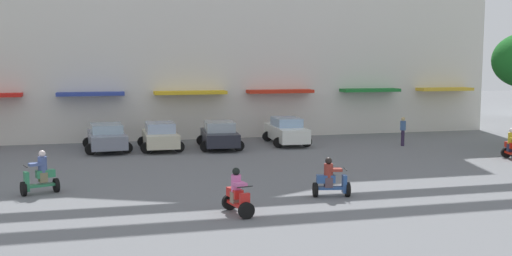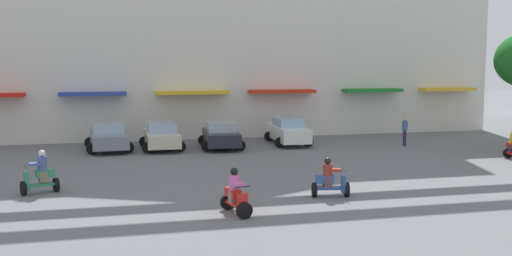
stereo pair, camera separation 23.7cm
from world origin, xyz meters
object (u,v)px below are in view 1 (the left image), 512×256
Objects in this scene: parked_car_1 at (160,136)px; scooter_rider_6 at (331,181)px; scooter_rider_1 at (512,147)px; scooter_rider_3 at (40,176)px; parked_car_0 at (107,137)px; parked_car_2 at (220,135)px; parked_car_3 at (286,131)px; pedestrian_0 at (403,129)px; scooter_rider_5 at (237,195)px.

scooter_rider_6 is at bearing -69.68° from parked_car_1.
scooter_rider_3 reaches higher than scooter_rider_1.
parked_car_1 is (2.83, -0.37, 0.01)m from parked_car_0.
parked_car_1 is at bearing 174.71° from parked_car_2.
scooter_rider_1 is (9.09, -8.05, -0.15)m from parked_car_3.
scooter_rider_3 is at bearing -174.07° from scooter_rider_1.
parked_car_0 is at bearing 173.75° from parked_car_2.
scooter_rider_5 is at bearing -134.88° from pedestrian_0.
pedestrian_0 is (-2.88, 5.67, 0.31)m from scooter_rider_1.
pedestrian_0 reaches higher than scooter_rider_5.
parked_car_2 is 10.44m from pedestrian_0.
parked_car_2 is 14.42m from scooter_rider_5.
scooter_rider_1 reaches higher than parked_car_0.
scooter_rider_6 is at bearing -16.97° from scooter_rider_3.
scooter_rider_6 is (1.58, -12.70, -0.16)m from parked_car_2.
scooter_rider_6 is 14.05m from pedestrian_0.
parked_car_1 is 7.35m from parked_car_3.
parked_car_2 is at bearing -5.29° from parked_car_1.
parked_car_1 is 0.86× the size of parked_car_3.
parked_car_1 is 2.64× the size of scooter_rider_5.
parked_car_2 is (3.24, -0.30, -0.00)m from parked_car_1.
scooter_rider_6 is (3.78, 1.55, -0.01)m from scooter_rider_5.
parked_car_3 is (10.17, 0.03, 0.04)m from parked_car_0.
scooter_rider_3 is (-5.31, -9.91, -0.09)m from parked_car_1.
parked_car_3 is at bearing 67.13° from scooter_rider_5.
parked_car_1 is at bearing 61.85° from scooter_rider_3.
scooter_rider_3 is 10.58m from scooter_rider_6.
scooter_rider_5 is at bearing -112.87° from parked_car_3.
parked_car_0 is 15.40m from scooter_rider_6.
scooter_rider_3 is (-8.54, -9.61, -0.09)m from parked_car_2.
pedestrian_0 reaches higher than scooter_rider_6.
parked_car_2 is 12.80m from scooter_rider_6.
parked_car_0 is 0.96× the size of parked_car_3.
scooter_rider_5 is 0.90× the size of pedestrian_0.
parked_car_1 is 2.51× the size of scooter_rider_1.
scooter_rider_5 is (3.87, -14.91, -0.14)m from parked_car_0.
pedestrian_0 is at bearing -9.31° from parked_car_2.
parked_car_3 is 13.63m from scooter_rider_6.
scooter_rider_3 is at bearing -140.81° from parked_car_3.
scooter_rider_5 is at bearing -98.80° from parked_car_2.
scooter_rider_3 is at bearing -118.15° from parked_car_1.
parked_car_1 is 0.95× the size of parked_car_2.
pedestrian_0 reaches higher than scooter_rider_1.
parked_car_3 is 2.91× the size of scooter_rider_1.
pedestrian_0 is (6.20, -2.38, 0.17)m from parked_car_3.
parked_car_1 is 18.12m from scooter_rider_1.
scooter_rider_6 is at bearing -128.39° from pedestrian_0.
scooter_rider_3 is at bearing -157.20° from pedestrian_0.
parked_car_3 is (4.10, 0.69, 0.04)m from parked_car_2.
scooter_rider_3 is 1.08× the size of scooter_rider_5.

